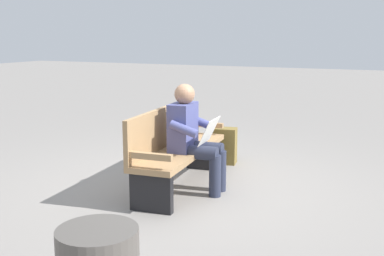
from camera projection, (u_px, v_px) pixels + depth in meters
ground_plane at (181, 187)px, 5.41m from camera, size 40.00×40.00×0.00m
bench_near at (175, 147)px, 5.35m from camera, size 1.84×0.64×0.90m
person_seated at (193, 135)px, 5.18m from camera, size 0.60×0.60×1.18m
backpack at (223, 146)px, 6.40m from camera, size 0.30×0.39×0.48m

